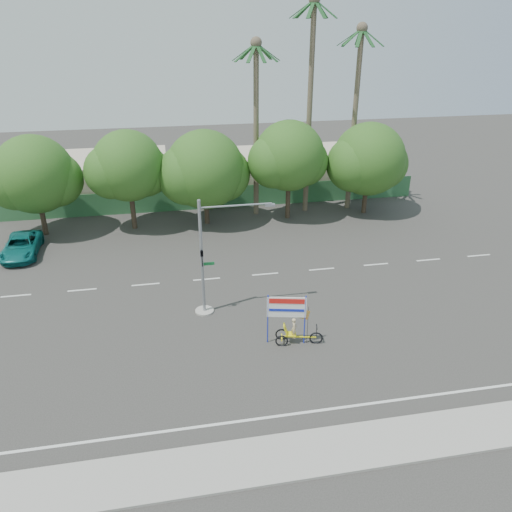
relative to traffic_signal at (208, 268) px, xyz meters
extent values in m
plane|color=#33302D|center=(2.20, -3.98, -2.92)|extent=(120.00, 120.00, 0.00)
cube|color=gray|center=(2.20, -11.48, -2.86)|extent=(50.00, 2.40, 0.12)
cube|color=#336B3D|center=(2.20, 17.52, -1.92)|extent=(38.00, 0.08, 2.00)
cube|color=beige|center=(-7.80, 22.02, -0.92)|extent=(12.00, 8.00, 4.00)
cube|color=beige|center=(10.20, 22.02, -1.12)|extent=(14.00, 8.00, 3.60)
cylinder|color=#473828|center=(-11.80, 14.02, -1.16)|extent=(0.40, 0.40, 3.52)
sphere|color=#1F5719|center=(-11.80, 14.02, 2.04)|extent=(6.00, 6.00, 6.00)
sphere|color=#1F5719|center=(-10.45, 14.32, 1.48)|extent=(4.32, 4.32, 4.32)
sphere|color=#1F5719|center=(-13.15, 13.77, 1.72)|extent=(4.56, 4.56, 4.56)
cylinder|color=#473828|center=(-4.80, 14.02, -1.05)|extent=(0.40, 0.40, 3.74)
sphere|color=#1F5719|center=(-4.80, 14.02, 2.35)|extent=(5.60, 5.60, 5.60)
sphere|color=#1F5719|center=(-3.54, 14.32, 1.76)|extent=(4.03, 4.03, 4.03)
sphere|color=#1F5719|center=(-6.06, 13.77, 2.01)|extent=(4.26, 4.26, 4.26)
cylinder|color=#473828|center=(1.20, 14.02, -1.27)|extent=(0.40, 0.40, 3.30)
sphere|color=#1F5719|center=(1.20, 14.02, 1.73)|extent=(6.40, 6.40, 6.40)
sphere|color=#1F5719|center=(2.64, 14.32, 1.21)|extent=(4.61, 4.61, 4.61)
sphere|color=#1F5719|center=(-0.24, 13.77, 1.43)|extent=(4.86, 4.86, 4.86)
cylinder|color=#473828|center=(8.20, 14.02, -0.98)|extent=(0.40, 0.40, 3.87)
sphere|color=#1F5719|center=(8.20, 14.02, 2.54)|extent=(5.80, 5.80, 5.80)
sphere|color=#1F5719|center=(9.50, 14.32, 1.92)|extent=(4.18, 4.18, 4.18)
sphere|color=#1F5719|center=(6.89, 13.77, 2.19)|extent=(4.41, 4.41, 4.41)
cylinder|color=#473828|center=(15.20, 14.02, -1.20)|extent=(0.40, 0.40, 3.43)
sphere|color=#1F5719|center=(15.20, 14.02, 1.92)|extent=(6.20, 6.20, 6.20)
sphere|color=#1F5719|center=(16.59, 14.32, 1.37)|extent=(4.46, 4.46, 4.46)
sphere|color=#1F5719|center=(13.80, 13.77, 1.61)|extent=(4.71, 4.71, 4.71)
cylinder|color=#70604C|center=(10.20, 15.52, 5.58)|extent=(0.44, 0.44, 17.00)
cube|color=#1C4C21|center=(11.14, 15.52, 13.42)|extent=(1.91, 0.28, 1.36)
cube|color=#1C4C21|center=(10.92, 16.12, 13.42)|extent=(1.65, 1.44, 1.36)
cube|color=#1C4C21|center=(10.36, 16.44, 13.42)|extent=(0.61, 1.93, 1.36)
cube|color=#1C4C21|center=(9.73, 16.33, 13.42)|extent=(1.20, 1.80, 1.36)
cube|color=#1C4C21|center=(9.31, 15.84, 13.42)|extent=(1.89, 0.92, 1.36)
cube|color=#1C4C21|center=(9.31, 15.19, 13.42)|extent=(1.89, 0.92, 1.36)
cube|color=#1C4C21|center=(9.73, 14.70, 13.42)|extent=(1.20, 1.80, 1.36)
cube|color=#1C4C21|center=(10.36, 14.59, 13.42)|extent=(0.61, 1.93, 1.36)
cube|color=#1C4C21|center=(10.92, 14.91, 13.42)|extent=(1.65, 1.44, 1.36)
cylinder|color=#70604C|center=(14.20, 15.52, 4.58)|extent=(0.44, 0.44, 15.00)
sphere|color=#70604C|center=(14.20, 15.52, 12.08)|extent=(0.90, 0.90, 0.90)
cube|color=#1C4C21|center=(15.14, 15.52, 11.42)|extent=(1.91, 0.28, 1.36)
cube|color=#1C4C21|center=(14.92, 16.12, 11.42)|extent=(1.65, 1.44, 1.36)
cube|color=#1C4C21|center=(14.36, 16.44, 11.42)|extent=(0.61, 1.93, 1.36)
cube|color=#1C4C21|center=(13.73, 16.33, 11.42)|extent=(1.20, 1.80, 1.36)
cube|color=#1C4C21|center=(13.31, 15.84, 11.42)|extent=(1.89, 0.92, 1.36)
cube|color=#1C4C21|center=(13.31, 15.19, 11.42)|extent=(1.89, 0.92, 1.36)
cube|color=#1C4C21|center=(13.73, 14.70, 11.42)|extent=(1.20, 1.80, 1.36)
cube|color=#1C4C21|center=(14.36, 14.59, 11.42)|extent=(0.61, 1.93, 1.36)
cube|color=#1C4C21|center=(14.92, 14.91, 11.42)|extent=(1.65, 1.44, 1.36)
cylinder|color=#70604C|center=(5.70, 15.52, 4.08)|extent=(0.44, 0.44, 14.00)
sphere|color=#70604C|center=(5.70, 15.52, 11.08)|extent=(0.90, 0.90, 0.90)
cube|color=#1C4C21|center=(6.64, 15.52, 10.42)|extent=(1.91, 0.28, 1.36)
cube|color=#1C4C21|center=(6.42, 16.12, 10.42)|extent=(1.65, 1.44, 1.36)
cube|color=#1C4C21|center=(5.86, 16.44, 10.42)|extent=(0.61, 1.93, 1.36)
cube|color=#1C4C21|center=(5.23, 16.33, 10.42)|extent=(1.20, 1.80, 1.36)
cube|color=#1C4C21|center=(4.81, 15.84, 10.42)|extent=(1.89, 0.92, 1.36)
cube|color=#1C4C21|center=(4.81, 15.19, 10.42)|extent=(1.89, 0.92, 1.36)
cube|color=#1C4C21|center=(5.23, 14.70, 10.42)|extent=(1.20, 1.80, 1.36)
cube|color=#1C4C21|center=(5.86, 14.59, 10.42)|extent=(0.61, 1.93, 1.36)
cube|color=#1C4C21|center=(6.42, 14.91, 10.42)|extent=(1.65, 1.44, 1.36)
cylinder|color=gray|center=(-0.30, 0.02, -2.87)|extent=(1.10, 1.10, 0.10)
cylinder|color=gray|center=(-0.30, 0.02, 0.58)|extent=(0.18, 0.18, 7.00)
cylinder|color=gray|center=(1.70, 0.02, 3.63)|extent=(4.00, 0.10, 0.10)
cube|color=gray|center=(3.60, 0.02, 3.53)|extent=(0.55, 0.20, 0.12)
imported|color=black|center=(-0.30, -0.20, 0.68)|extent=(0.16, 0.20, 1.00)
cube|color=#14662D|center=(0.05, 0.02, 0.23)|extent=(0.70, 0.04, 0.18)
torus|color=black|center=(5.29, -4.26, -2.59)|extent=(0.73, 0.25, 0.73)
torus|color=black|center=(3.57, -3.56, -2.62)|extent=(0.68, 0.23, 0.68)
torus|color=black|center=(3.43, -4.15, -2.62)|extent=(0.68, 0.23, 0.68)
cube|color=yellow|center=(4.39, -4.06, -2.53)|extent=(1.81, 0.47, 0.06)
cube|color=yellow|center=(3.50, -3.85, -2.59)|extent=(0.21, 0.65, 0.05)
cube|color=yellow|center=(3.97, -3.96, -2.38)|extent=(0.63, 0.56, 0.06)
cube|color=yellow|center=(3.69, -3.89, -2.08)|extent=(0.34, 0.50, 0.59)
cylinder|color=black|center=(5.29, -4.26, -2.16)|extent=(0.04, 0.04, 0.60)
cube|color=black|center=(5.29, -4.26, -1.87)|extent=(0.15, 0.48, 0.04)
imported|color=#CCB284|center=(4.13, -4.00, -1.97)|extent=(0.37, 0.48, 1.17)
cylinder|color=#1A2CC9|center=(2.76, -3.68, -1.46)|extent=(0.07, 0.07, 2.92)
cylinder|color=#1A2CC9|center=(4.66, -4.12, -1.46)|extent=(0.07, 0.07, 2.92)
cube|color=white|center=(3.71, -3.90, -0.70)|extent=(2.02, 0.51, 1.19)
cube|color=red|center=(3.70, -3.94, -0.32)|extent=(1.80, 0.43, 0.28)
cube|color=#1A2CC9|center=(3.70, -3.94, -0.86)|extent=(1.80, 0.43, 0.15)
cylinder|color=black|center=(4.82, -4.15, -1.78)|extent=(0.03, 0.03, 2.27)
cube|color=red|center=(4.45, -4.07, -1.08)|extent=(0.94, 0.23, 0.71)
imported|color=#0E6764|center=(-12.72, 10.27, -2.21)|extent=(2.48, 5.15, 1.41)
camera|label=1|loc=(-1.89, -25.39, 12.96)|focal=35.00mm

